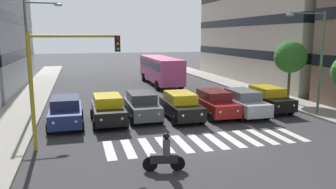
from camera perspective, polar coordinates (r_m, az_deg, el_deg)
The scene contains 15 objects.
ground_plane at distance 17.17m, azimuth 6.78°, elevation -8.03°, with size 180.00×180.00×0.00m, color #38383A.
crosswalk_markings at distance 17.17m, azimuth 6.78°, elevation -8.02°, with size 10.35×2.80×0.01m.
car_0 at distance 24.73m, azimuth 16.77°, elevation -0.67°, with size 2.02×4.44×1.72m.
car_1 at distance 22.83m, azimuth 12.85°, elevation -1.36°, with size 2.02×4.44×1.72m.
car_2 at distance 22.32m, azimuth 8.01°, elevation -1.46°, with size 2.02×4.44×1.72m.
car_3 at distance 21.26m, azimuth 2.23°, elevation -1.95°, with size 2.02×4.44×1.72m.
car_4 at distance 21.36m, azimuth -4.54°, elevation -1.92°, with size 2.02×4.44×1.72m.
car_5 at distance 20.62m, azimuth -10.31°, elevation -2.49°, with size 2.02×4.44×1.72m.
car_6 at distance 20.57m, azimuth -17.21°, elevation -2.81°, with size 2.02×4.44×1.72m.
bus_behind_traffic at distance 36.17m, azimuth -1.34°, elevation 4.61°, with size 2.78×10.50×3.00m.
motorcycle_with_rider at distance 13.31m, azimuth -0.58°, elevation -10.47°, with size 1.69×0.46×1.57m.
traffic_light_gantry at distance 16.10m, azimuth -18.48°, elevation 3.75°, with size 4.18×0.36×5.50m.
street_lamp_left at distance 23.74m, azimuth 24.08°, elevation 6.76°, with size 2.95×0.28×6.72m.
street_lamp_right at distance 23.47m, azimuth -22.22°, elevation 7.60°, with size 2.41×0.28×7.40m.
street_tree_1 at distance 27.73m, azimuth 20.35°, elevation 6.08°, with size 2.51×2.51×4.80m.
Camera 1 is at (6.23, 15.08, 5.32)m, focal length 35.38 mm.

